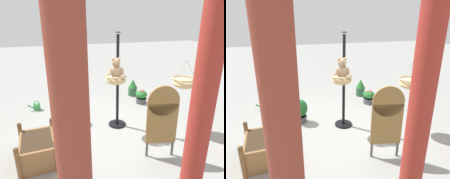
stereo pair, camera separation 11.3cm
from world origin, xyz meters
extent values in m
plane|color=gray|center=(0.00, 0.00, 0.00)|extent=(40.00, 40.00, 0.00)
cylinder|color=black|center=(-0.24, -0.08, 1.14)|extent=(0.07, 0.07, 2.29)
cylinder|color=black|center=(-0.24, -0.08, 0.02)|extent=(0.44, 0.44, 0.04)
torus|color=black|center=(-0.24, -0.08, 2.33)|extent=(0.12, 0.12, 0.02)
ellipsoid|color=tan|center=(-0.09, 0.17, 1.30)|extent=(0.46, 0.46, 0.20)
torus|color=tan|center=(-0.09, 0.17, 1.39)|extent=(0.49, 0.49, 0.04)
ellipsoid|color=silver|center=(-0.09, 0.17, 1.32)|extent=(0.40, 0.40, 0.17)
cylinder|color=#B7B7BC|center=(0.00, 0.22, 1.58)|extent=(0.20, 0.12, 0.39)
cylinder|color=#B7B7BC|center=(-0.18, 0.22, 1.58)|extent=(0.20, 0.12, 0.39)
cylinder|color=#B7B7BC|center=(-0.09, 0.06, 1.58)|extent=(0.01, 0.22, 0.39)
torus|color=#B7B7BC|center=(-0.09, 0.17, 1.77)|extent=(0.06, 0.06, 0.01)
ellipsoid|color=tan|center=(-0.09, 0.18, 1.47)|extent=(0.25, 0.21, 0.29)
sphere|color=tan|center=(-0.09, 0.18, 1.70)|extent=(0.21, 0.21, 0.19)
ellipsoid|color=tan|center=(-0.09, 0.25, 1.68)|extent=(0.09, 0.08, 0.06)
sphere|color=black|center=(-0.09, 0.28, 1.69)|extent=(0.03, 0.03, 0.03)
sphere|color=tan|center=(-0.15, 0.18, 1.78)|extent=(0.07, 0.07, 0.07)
sphere|color=tan|center=(-0.02, 0.18, 1.78)|extent=(0.07, 0.07, 0.07)
ellipsoid|color=tan|center=(-0.22, 0.21, 1.51)|extent=(0.08, 0.14, 0.19)
ellipsoid|color=tan|center=(0.04, 0.21, 1.51)|extent=(0.08, 0.14, 0.19)
ellipsoid|color=tan|center=(-0.16, 0.28, 1.37)|extent=(0.09, 0.17, 0.09)
ellipsoid|color=tan|center=(-0.02, 0.28, 1.37)|extent=(0.09, 0.17, 0.09)
ellipsoid|color=tan|center=(-1.59, 0.67, 1.20)|extent=(0.51, 0.51, 0.24)
torus|color=tan|center=(-1.59, 0.67, 1.31)|extent=(0.54, 0.54, 0.04)
cylinder|color=#B7B7BC|center=(-1.49, 0.73, 1.52)|extent=(0.22, 0.13, 0.44)
cylinder|color=#B7B7BC|center=(-1.69, 0.73, 1.52)|extent=(0.22, 0.13, 0.44)
cylinder|color=#B7B7BC|center=(-1.59, 0.55, 1.52)|extent=(0.01, 0.25, 0.44)
torus|color=#B7B7BC|center=(-1.59, 0.67, 1.74)|extent=(0.06, 0.06, 0.01)
cylinder|color=#9E2D23|center=(0.27, 2.99, 1.48)|extent=(0.20, 0.20, 2.96)
cube|color=olive|center=(1.71, 0.66, 0.23)|extent=(0.62, 0.88, 0.46)
cube|color=#382819|center=(1.71, 0.66, 0.43)|extent=(0.55, 0.78, 0.06)
cylinder|color=brown|center=(1.40, 1.10, 0.28)|extent=(0.08, 0.08, 0.56)
cylinder|color=brown|center=(2.02, 1.09, 0.28)|extent=(0.08, 0.08, 0.56)
cylinder|color=brown|center=(1.39, 0.22, 0.28)|extent=(0.08, 0.08, 0.56)
cylinder|color=brown|center=(2.01, 0.21, 0.28)|extent=(0.08, 0.08, 0.56)
sphere|color=brown|center=(1.40, 1.10, 0.59)|extent=(0.09, 0.09, 0.09)
sphere|color=brown|center=(2.02, 1.09, 0.59)|extent=(0.09, 0.09, 0.09)
sphere|color=brown|center=(1.39, 0.22, 0.59)|extent=(0.09, 0.09, 0.09)
sphere|color=brown|center=(2.01, 0.21, 0.59)|extent=(0.09, 0.09, 0.09)
cylinder|color=#2D5638|center=(-1.60, -1.92, 0.15)|extent=(0.31, 0.31, 0.29)
torus|color=#294E32|center=(-1.60, -1.92, 0.28)|extent=(0.34, 0.34, 0.03)
cylinder|color=#382819|center=(-1.60, -1.92, 0.28)|extent=(0.27, 0.27, 0.03)
cone|color=#28702D|center=(-1.60, -1.92, 0.45)|extent=(0.34, 0.34, 0.31)
cylinder|color=#4C4C51|center=(0.78, -0.61, 0.09)|extent=(0.30, 0.30, 0.17)
torus|color=#444449|center=(0.78, -0.61, 0.16)|extent=(0.33, 0.33, 0.03)
cylinder|color=#382819|center=(0.78, -0.61, 0.16)|extent=(0.26, 0.26, 0.03)
ellipsoid|color=#1E5B28|center=(0.78, -0.61, 0.40)|extent=(0.38, 0.38, 0.46)
cylinder|color=#4C4C51|center=(-1.54, -1.17, 0.09)|extent=(0.33, 0.33, 0.17)
torus|color=#444449|center=(-1.54, -1.17, 0.16)|extent=(0.36, 0.36, 0.03)
cylinder|color=#382819|center=(-1.54, -1.17, 0.16)|extent=(0.29, 0.29, 0.03)
ellipsoid|color=#28702D|center=(-1.54, -1.17, 0.30)|extent=(0.38, 0.38, 0.26)
sphere|color=#E0384C|center=(-1.47, -1.16, 0.41)|extent=(0.06, 0.06, 0.06)
sphere|color=#E0384C|center=(-1.56, -1.07, 0.42)|extent=(0.06, 0.06, 0.06)
sphere|color=#E0384C|center=(-1.60, -1.18, 0.42)|extent=(0.07, 0.07, 0.07)
sphere|color=#E0384C|center=(-1.55, -1.23, 0.41)|extent=(0.06, 0.06, 0.06)
cube|color=olive|center=(-0.54, 1.38, 0.71)|extent=(0.58, 0.21, 0.82)
cylinder|color=olive|center=(-0.54, 1.38, 1.17)|extent=(0.58, 0.21, 0.59)
cylinder|color=#4C4C4C|center=(-0.78, 1.46, 0.15)|extent=(0.05, 0.05, 0.30)
cylinder|color=#4C4C4C|center=(-0.30, 1.31, 0.15)|extent=(0.05, 0.05, 0.30)
cylinder|color=#338C3F|center=(1.69, -1.82, 0.09)|extent=(0.20, 0.20, 0.18)
cylinder|color=#338C3F|center=(1.83, -1.82, 0.11)|extent=(0.17, 0.04, 0.14)
sphere|color=#287033|center=(1.91, -1.82, 0.16)|extent=(0.06, 0.06, 0.06)
torus|color=#338C3F|center=(1.69, -1.82, 0.22)|extent=(0.16, 0.02, 0.16)
camera|label=1|loc=(1.55, 4.17, 2.53)|focal=31.78mm
camera|label=2|loc=(1.44, 4.20, 2.53)|focal=31.78mm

